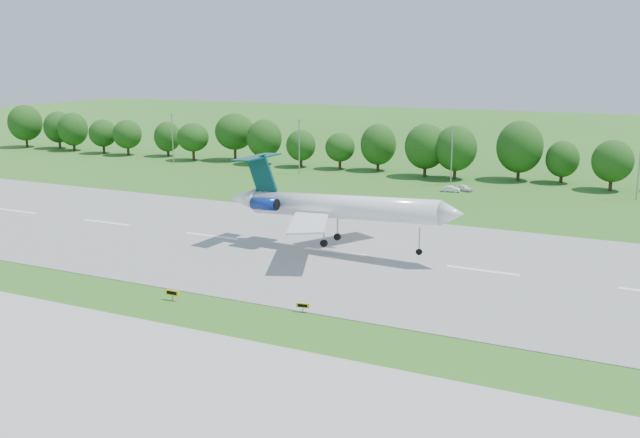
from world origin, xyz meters
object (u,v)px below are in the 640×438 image
(service_vehicle_a, at_px, (451,189))
(service_vehicle_b, at_px, (464,188))
(airliner, at_px, (332,205))
(taxi_sign_left, at_px, (172,293))

(service_vehicle_a, distance_m, service_vehicle_b, 2.92)
(airliner, height_order, service_vehicle_b, airliner)
(taxi_sign_left, bearing_deg, service_vehicle_b, 79.75)
(service_vehicle_a, bearing_deg, airliner, 168.77)
(airliner, distance_m, taxi_sign_left, 27.05)
(airliner, height_order, service_vehicle_a, airliner)
(service_vehicle_a, bearing_deg, service_vehicle_b, -54.36)
(airliner, relative_size, taxi_sign_left, 20.62)
(service_vehicle_b, bearing_deg, taxi_sign_left, -163.80)
(service_vehicle_a, height_order, service_vehicle_b, service_vehicle_b)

